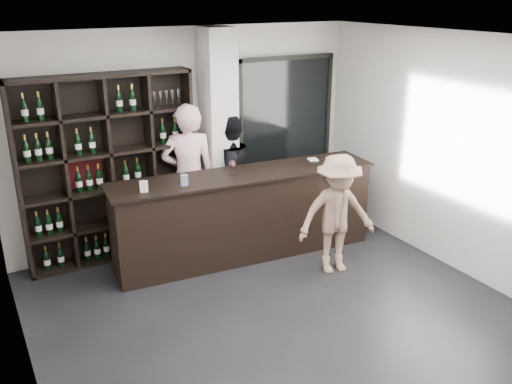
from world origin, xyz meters
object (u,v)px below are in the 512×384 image
wine_shelf (109,170)px  tasting_counter (245,215)px  customer (337,215)px  taster_pink (189,177)px  taster_black (227,177)px

wine_shelf → tasting_counter: size_ratio=0.69×
wine_shelf → customer: 2.90m
wine_shelf → customer: size_ratio=1.58×
customer → tasting_counter: bearing=143.4°
wine_shelf → taster_pink: wine_shelf is taller
taster_pink → tasting_counter: bearing=144.4°
taster_black → customer: bearing=98.4°
tasting_counter → customer: customer is taller
wine_shelf → tasting_counter: wine_shelf is taller
taster_pink → customer: 2.05m
wine_shelf → tasting_counter: (1.50, -0.82, -0.62)m
wine_shelf → customer: wine_shelf is taller
wine_shelf → taster_pink: size_ratio=1.21×
wine_shelf → customer: (2.27, -1.75, -0.44)m
tasting_counter → wine_shelf: bearing=156.6°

